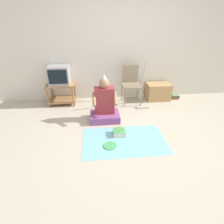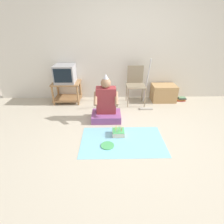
{
  "view_description": "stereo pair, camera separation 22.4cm",
  "coord_description": "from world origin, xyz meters",
  "px_view_note": "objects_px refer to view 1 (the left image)",
  "views": [
    {
      "loc": [
        -0.69,
        -2.26,
        1.71
      ],
      "look_at": [
        -0.41,
        0.42,
        0.35
      ],
      "focal_mm": 28.0,
      "sensor_mm": 36.0,
      "label": 1
    },
    {
      "loc": [
        -0.47,
        -2.27,
        1.71
      ],
      "look_at": [
        -0.41,
        0.42,
        0.35
      ],
      "focal_mm": 28.0,
      "sensor_mm": 36.0,
      "label": 2
    }
  ],
  "objects_px": {
    "book_pile": "(175,97)",
    "paper_plate": "(110,146)",
    "dust_mop": "(143,93)",
    "tv": "(59,75)",
    "birthday_cake": "(119,132)",
    "person_seated": "(105,106)",
    "folding_chair": "(131,82)",
    "cardboard_box_stack": "(158,91)"
  },
  "relations": [
    {
      "from": "dust_mop",
      "to": "birthday_cake",
      "type": "relative_size",
      "value": 5.4
    },
    {
      "from": "book_pile",
      "to": "birthday_cake",
      "type": "xyz_separation_m",
      "value": [
        -1.65,
        -1.47,
        0.0
      ]
    },
    {
      "from": "book_pile",
      "to": "person_seated",
      "type": "bearing_deg",
      "value": -154.35
    },
    {
      "from": "dust_mop",
      "to": "paper_plate",
      "type": "xyz_separation_m",
      "value": [
        -0.87,
        -1.41,
        -0.3
      ]
    },
    {
      "from": "dust_mop",
      "to": "paper_plate",
      "type": "distance_m",
      "value": 1.69
    },
    {
      "from": "tv",
      "to": "folding_chair",
      "type": "xyz_separation_m",
      "value": [
        1.63,
        -0.1,
        -0.18
      ]
    },
    {
      "from": "folding_chair",
      "to": "dust_mop",
      "type": "bearing_deg",
      "value": -52.67
    },
    {
      "from": "dust_mop",
      "to": "person_seated",
      "type": "bearing_deg",
      "value": -149.33
    },
    {
      "from": "book_pile",
      "to": "paper_plate",
      "type": "xyz_separation_m",
      "value": [
        -1.84,
        -1.78,
        -0.03
      ]
    },
    {
      "from": "birthday_cake",
      "to": "paper_plate",
      "type": "bearing_deg",
      "value": -121.7
    },
    {
      "from": "folding_chair",
      "to": "cardboard_box_stack",
      "type": "distance_m",
      "value": 0.79
    },
    {
      "from": "cardboard_box_stack",
      "to": "tv",
      "type": "bearing_deg",
      "value": -179.84
    },
    {
      "from": "tv",
      "to": "folding_chair",
      "type": "height_order",
      "value": "tv"
    },
    {
      "from": "tv",
      "to": "dust_mop",
      "type": "xyz_separation_m",
      "value": [
        1.84,
        -0.38,
        -0.38
      ]
    },
    {
      "from": "cardboard_box_stack",
      "to": "book_pile",
      "type": "distance_m",
      "value": 0.49
    },
    {
      "from": "dust_mop",
      "to": "person_seated",
      "type": "distance_m",
      "value": 1.04
    },
    {
      "from": "birthday_cake",
      "to": "paper_plate",
      "type": "xyz_separation_m",
      "value": [
        -0.19,
        -0.3,
        -0.04
      ]
    },
    {
      "from": "person_seated",
      "to": "dust_mop",
      "type": "bearing_deg",
      "value": 30.67
    },
    {
      "from": "tv",
      "to": "person_seated",
      "type": "height_order",
      "value": "person_seated"
    },
    {
      "from": "cardboard_box_stack",
      "to": "book_pile",
      "type": "xyz_separation_m",
      "value": [
        0.46,
        -0.03,
        -0.15
      ]
    },
    {
      "from": "tv",
      "to": "dust_mop",
      "type": "relative_size",
      "value": 0.44
    },
    {
      "from": "book_pile",
      "to": "cardboard_box_stack",
      "type": "bearing_deg",
      "value": 176.45
    },
    {
      "from": "tv",
      "to": "folding_chair",
      "type": "relative_size",
      "value": 0.56
    },
    {
      "from": "book_pile",
      "to": "birthday_cake",
      "type": "distance_m",
      "value": 2.21
    },
    {
      "from": "tv",
      "to": "birthday_cake",
      "type": "height_order",
      "value": "tv"
    },
    {
      "from": "person_seated",
      "to": "paper_plate",
      "type": "xyz_separation_m",
      "value": [
        0.02,
        -0.88,
        -0.29
      ]
    },
    {
      "from": "dust_mop",
      "to": "birthday_cake",
      "type": "distance_m",
      "value": 1.33
    },
    {
      "from": "dust_mop",
      "to": "book_pile",
      "type": "xyz_separation_m",
      "value": [
        0.96,
        0.36,
        -0.27
      ]
    },
    {
      "from": "cardboard_box_stack",
      "to": "birthday_cake",
      "type": "relative_size",
      "value": 2.77
    },
    {
      "from": "paper_plate",
      "to": "person_seated",
      "type": "bearing_deg",
      "value": 91.52
    },
    {
      "from": "cardboard_box_stack",
      "to": "paper_plate",
      "type": "distance_m",
      "value": 2.28
    },
    {
      "from": "book_pile",
      "to": "person_seated",
      "type": "xyz_separation_m",
      "value": [
        -1.86,
        -0.89,
        0.25
      ]
    },
    {
      "from": "tv",
      "to": "person_seated",
      "type": "xyz_separation_m",
      "value": [
        0.95,
        -0.91,
        -0.39
      ]
    },
    {
      "from": "tv",
      "to": "birthday_cake",
      "type": "distance_m",
      "value": 2.0
    },
    {
      "from": "cardboard_box_stack",
      "to": "book_pile",
      "type": "bearing_deg",
      "value": -3.55
    },
    {
      "from": "paper_plate",
      "to": "birthday_cake",
      "type": "bearing_deg",
      "value": 58.3
    },
    {
      "from": "book_pile",
      "to": "dust_mop",
      "type": "bearing_deg",
      "value": -159.41
    },
    {
      "from": "tv",
      "to": "paper_plate",
      "type": "height_order",
      "value": "tv"
    },
    {
      "from": "book_pile",
      "to": "paper_plate",
      "type": "height_order",
      "value": "book_pile"
    },
    {
      "from": "birthday_cake",
      "to": "dust_mop",
      "type": "bearing_deg",
      "value": 58.36
    },
    {
      "from": "tv",
      "to": "book_pile",
      "type": "relative_size",
      "value": 2.33
    },
    {
      "from": "cardboard_box_stack",
      "to": "dust_mop",
      "type": "xyz_separation_m",
      "value": [
        -0.5,
        -0.39,
        0.11
      ]
    }
  ]
}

